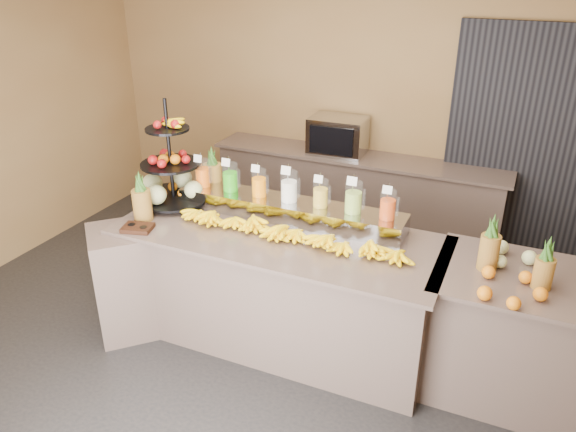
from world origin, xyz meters
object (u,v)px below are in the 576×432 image
Objects in this scene: oven_warmer at (338,135)px; condiment_caddy at (138,228)px; fruit_stand at (176,178)px; right_fruit_pile at (509,274)px; banana_heap at (287,230)px; pitcher_tray at (289,210)px.

condiment_caddy is at bearing -109.97° from oven_warmer.
right_fruit_pile is at bearing -7.93° from fruit_stand.
right_fruit_pile is at bearing 7.01° from condiment_caddy.
fruit_stand reaches higher than right_fruit_pile.
fruit_stand is 3.99× the size of condiment_caddy.
right_fruit_pile is at bearing -1.15° from banana_heap.
right_fruit_pile reaches higher than banana_heap.
oven_warmer is at bearing 96.40° from pitcher_tray.
right_fruit_pile is (1.66, -0.33, 0.00)m from pitcher_tray.
pitcher_tray is 0.99m from fruit_stand.
banana_heap is at bearing -68.26° from pitcher_tray.
right_fruit_pile is 2.73m from oven_warmer.
condiment_caddy is 2.65m from right_fruit_pile.
fruit_stand is 0.59m from condiment_caddy.
fruit_stand is (-1.09, 0.19, 0.16)m from banana_heap.
banana_heap is 8.24× the size of condiment_caddy.
oven_warmer is (0.78, 1.78, -0.03)m from fruit_stand.
oven_warmer reaches higher than banana_heap.
fruit_stand is at bearing -173.68° from pitcher_tray.
right_fruit_pile is at bearing -48.72° from oven_warmer.
fruit_stand reaches higher than condiment_caddy.
banana_heap is 3.91× the size of right_fruit_pile.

